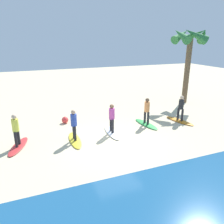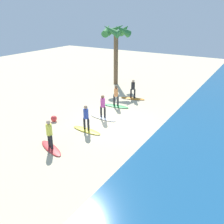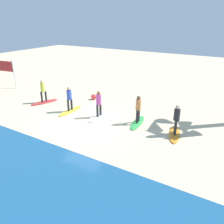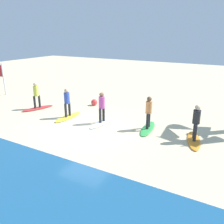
{
  "view_description": "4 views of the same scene",
  "coord_description": "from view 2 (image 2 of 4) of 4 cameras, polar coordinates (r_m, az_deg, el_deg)",
  "views": [
    {
      "loc": [
        3.97,
        9.73,
        5.15
      ],
      "look_at": [
        -0.29,
        -1.13,
        1.24
      ],
      "focal_mm": 35.21,
      "sensor_mm": 36.0,
      "label": 1
    },
    {
      "loc": [
        12.89,
        7.85,
        7.0
      ],
      "look_at": [
        0.49,
        0.17,
        1.0
      ],
      "focal_mm": 39.18,
      "sensor_mm": 36.0,
      "label": 2
    },
    {
      "loc": [
        -7.65,
        9.86,
        5.89
      ],
      "look_at": [
        -1.41,
        -0.67,
        0.73
      ],
      "focal_mm": 36.25,
      "sensor_mm": 36.0,
      "label": 3
    },
    {
      "loc": [
        -6.54,
        9.11,
        4.68
      ],
      "look_at": [
        -0.82,
        -1.11,
        0.72
      ],
      "focal_mm": 37.6,
      "sensor_mm": 36.0,
      "label": 4
    }
  ],
  "objects": [
    {
      "name": "surfboard_white",
      "position": [
        17.31,
        -2.11,
        -1.35
      ],
      "size": [
        0.67,
        2.13,
        0.09
      ],
      "primitive_type": "ellipsoid",
      "rotation": [
        0.0,
        0.0,
        1.52
      ],
      "color": "white",
      "rests_on": "ground"
    },
    {
      "name": "beach_ball",
      "position": [
        17.23,
        -13.41,
        -1.5
      ],
      "size": [
        0.42,
        0.42,
        0.42
      ],
      "primitive_type": "sphere",
      "color": "#E53838",
      "rests_on": "ground"
    },
    {
      "name": "surfer_green",
      "position": [
        19.13,
        0.95,
        4.19
      ],
      "size": [
        0.32,
        0.46,
        1.64
      ],
      "color": "#232328",
      "rests_on": "surfboard_green"
    },
    {
      "name": "surfboard_yellow",
      "position": [
        15.6,
        -5.93,
        -4.25
      ],
      "size": [
        0.64,
        2.12,
        0.09
      ],
      "primitive_type": "ellipsoid",
      "rotation": [
        0.0,
        0.0,
        1.53
      ],
      "color": "yellow",
      "rests_on": "ground"
    },
    {
      "name": "surfer_white",
      "position": [
        16.94,
        -2.16,
        1.73
      ],
      "size": [
        0.32,
        0.46,
        1.64
      ],
      "color": "#232328",
      "rests_on": "surfboard_white"
    },
    {
      "name": "surfer_orange",
      "position": [
        20.95,
        4.92,
        5.73
      ],
      "size": [
        0.32,
        0.45,
        1.64
      ],
      "color": "#232328",
      "rests_on": "surfboard_orange"
    },
    {
      "name": "surfer_red",
      "position": [
        13.54,
        -14.42,
        -4.54
      ],
      "size": [
        0.32,
        0.44,
        1.64
      ],
      "color": "#232328",
      "rests_on": "surfboard_red"
    },
    {
      "name": "palm_tree",
      "position": [
        24.84,
        0.94,
        17.46
      ],
      "size": [
        2.88,
        3.03,
        6.1
      ],
      "color": "brown",
      "rests_on": "ground"
    },
    {
      "name": "ground_plane",
      "position": [
        16.64,
        0.39,
        -2.52
      ],
      "size": [
        60.0,
        60.0,
        0.0
      ],
      "primitive_type": "plane",
      "color": "beige"
    },
    {
      "name": "surfboard_green",
      "position": [
        19.46,
        0.93,
        1.42
      ],
      "size": [
        0.83,
        2.16,
        0.09
      ],
      "primitive_type": "ellipsoid",
      "rotation": [
        0.0,
        0.0,
        1.7
      ],
      "color": "green",
      "rests_on": "ground"
    },
    {
      "name": "surfer_yellow",
      "position": [
        15.18,
        -6.08,
        -0.9
      ],
      "size": [
        0.32,
        0.46,
        1.64
      ],
      "color": "#232328",
      "rests_on": "surfboard_yellow"
    },
    {
      "name": "surfboard_orange",
      "position": [
        21.26,
        4.84,
        3.17
      ],
      "size": [
        1.07,
        2.17,
        0.09
      ],
      "primitive_type": "ellipsoid",
      "rotation": [
        0.0,
        0.0,
        1.82
      ],
      "color": "orange",
      "rests_on": "ground"
    },
    {
      "name": "surfboard_red",
      "position": [
        14.0,
        -14.04,
        -8.16
      ],
      "size": [
        1.26,
        2.16,
        0.09
      ],
      "primitive_type": "ellipsoid",
      "rotation": [
        0.0,
        0.0,
        1.22
      ],
      "color": "red",
      "rests_on": "ground"
    }
  ]
}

